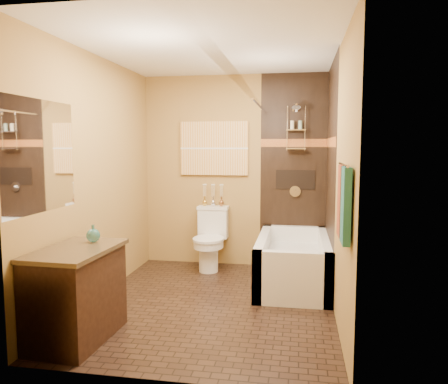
% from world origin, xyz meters
% --- Properties ---
extents(floor, '(3.00, 3.00, 0.00)m').
position_xyz_m(floor, '(0.00, 0.00, 0.00)').
color(floor, black).
rests_on(floor, ground).
extents(wall_left, '(0.02, 3.00, 2.50)m').
position_xyz_m(wall_left, '(-1.20, 0.00, 1.25)').
color(wall_left, '#A0773E').
rests_on(wall_left, floor).
extents(wall_right, '(0.02, 3.00, 2.50)m').
position_xyz_m(wall_right, '(1.20, 0.00, 1.25)').
color(wall_right, '#A0773E').
rests_on(wall_right, floor).
extents(wall_back, '(2.40, 0.02, 2.50)m').
position_xyz_m(wall_back, '(0.00, 1.50, 1.25)').
color(wall_back, '#A0773E').
rests_on(wall_back, floor).
extents(wall_front, '(2.40, 0.02, 2.50)m').
position_xyz_m(wall_front, '(0.00, -1.50, 1.25)').
color(wall_front, '#A0773E').
rests_on(wall_front, floor).
extents(ceiling, '(3.00, 3.00, 0.00)m').
position_xyz_m(ceiling, '(0.00, 0.00, 2.50)').
color(ceiling, silver).
rests_on(ceiling, wall_back).
extents(alcove_tile_back, '(0.85, 0.01, 2.50)m').
position_xyz_m(alcove_tile_back, '(0.78, 1.49, 1.25)').
color(alcove_tile_back, black).
rests_on(alcove_tile_back, wall_back).
extents(alcove_tile_right, '(0.01, 1.50, 2.50)m').
position_xyz_m(alcove_tile_right, '(1.19, 0.75, 1.25)').
color(alcove_tile_right, black).
rests_on(alcove_tile_right, wall_right).
extents(mosaic_band_back, '(0.85, 0.01, 0.10)m').
position_xyz_m(mosaic_band_back, '(0.78, 1.48, 1.62)').
color(mosaic_band_back, '#9A431C').
rests_on(mosaic_band_back, alcove_tile_back).
extents(mosaic_band_right, '(0.01, 1.50, 0.10)m').
position_xyz_m(mosaic_band_right, '(1.18, 0.75, 1.62)').
color(mosaic_band_right, '#9A431C').
rests_on(mosaic_band_right, alcove_tile_right).
extents(alcove_niche, '(0.50, 0.01, 0.25)m').
position_xyz_m(alcove_niche, '(0.80, 1.48, 1.15)').
color(alcove_niche, black).
rests_on(alcove_niche, alcove_tile_back).
extents(shower_fixtures, '(0.24, 0.33, 1.16)m').
position_xyz_m(shower_fixtures, '(0.80, 1.38, 1.67)').
color(shower_fixtures, silver).
rests_on(shower_fixtures, floor).
extents(curtain_rod, '(0.03, 1.55, 0.03)m').
position_xyz_m(curtain_rod, '(0.40, 0.75, 2.02)').
color(curtain_rod, silver).
rests_on(curtain_rod, wall_back).
extents(towel_bar, '(0.02, 0.55, 0.02)m').
position_xyz_m(towel_bar, '(1.15, -1.05, 1.45)').
color(towel_bar, silver).
rests_on(towel_bar, wall_right).
extents(towel_teal, '(0.05, 0.22, 0.52)m').
position_xyz_m(towel_teal, '(1.16, -1.18, 1.18)').
color(towel_teal, '#1E6464').
rests_on(towel_teal, towel_bar).
extents(towel_rust, '(0.05, 0.22, 0.52)m').
position_xyz_m(towel_rust, '(1.16, -0.92, 1.18)').
color(towel_rust, maroon).
rests_on(towel_rust, towel_bar).
extents(sunset_painting, '(0.90, 0.04, 0.70)m').
position_xyz_m(sunset_painting, '(-0.26, 1.48, 1.55)').
color(sunset_painting, gold).
rests_on(sunset_painting, wall_back).
extents(vanity_mirror, '(0.01, 1.00, 0.90)m').
position_xyz_m(vanity_mirror, '(-1.19, -1.00, 1.50)').
color(vanity_mirror, white).
rests_on(vanity_mirror, wall_left).
extents(bathtub, '(0.80, 1.50, 0.55)m').
position_xyz_m(bathtub, '(0.80, 0.75, 0.22)').
color(bathtub, white).
rests_on(bathtub, floor).
extents(toilet, '(0.40, 0.59, 0.79)m').
position_xyz_m(toilet, '(-0.26, 1.21, 0.40)').
color(toilet, white).
rests_on(toilet, floor).
extents(vanity, '(0.56, 0.88, 0.76)m').
position_xyz_m(vanity, '(-0.92, -1.00, 0.38)').
color(vanity, black).
rests_on(vanity, floor).
extents(teal_bottle, '(0.15, 0.15, 0.19)m').
position_xyz_m(teal_bottle, '(-0.87, -0.77, 0.84)').
color(teal_bottle, '#25706F').
rests_on(teal_bottle, vanity).
extents(bud_vases, '(0.29, 0.06, 0.28)m').
position_xyz_m(bud_vases, '(-0.26, 1.39, 0.95)').
color(bud_vases, gold).
rests_on(bud_vases, toilet).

